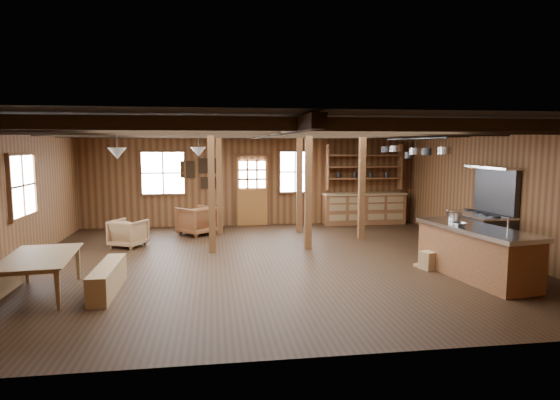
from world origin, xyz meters
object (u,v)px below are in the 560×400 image
Objects in this scene: armchair_a at (197,220)px; dining_table at (43,275)px; commercial_range at (482,227)px; kitchen_island at (476,252)px; armchair_c at (128,233)px; armchair_b at (207,219)px.

dining_table is at bearing 23.00° from armchair_a.
dining_table is (-8.55, -1.53, -0.31)m from commercial_range.
kitchen_island is 7.13m from armchair_a.
kitchen_island is 3.59× the size of armchair_c.
armchair_a is at bearing 127.62° from kitchen_island.
armchair_a is (2.28, 4.85, 0.06)m from dining_table.
armchair_a is (-6.27, 3.32, -0.25)m from commercial_range.
armchair_c is (-1.56, -1.31, -0.06)m from armchair_a.
commercial_range is 2.76× the size of armchair_b.
dining_table is at bearing 96.58° from armchair_b.
armchair_b is at bearing 146.63° from commercial_range.
armchair_b is at bearing -106.67° from armchair_c.
commercial_range is at bearing 110.27° from armchair_a.
armchair_b is at bearing -155.50° from armchair_a.
dining_table is 5.36m from armchair_a.
commercial_range reaches higher than armchair_b.
armchair_a reaches higher than armchair_b.
commercial_range is at bearing 178.22° from armchair_b.
kitchen_island is 7.39m from armchair_b.
armchair_a is 2.04m from armchair_c.
dining_table is 2.53× the size of armchair_c.
commercial_range reaches higher than armchair_a.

